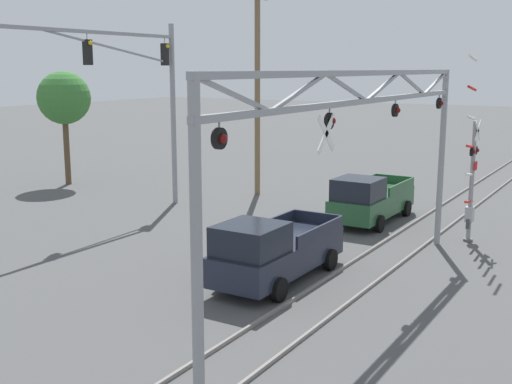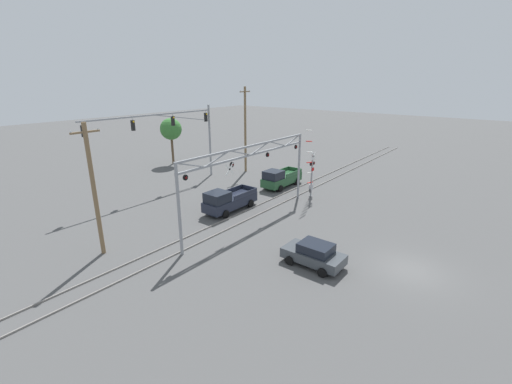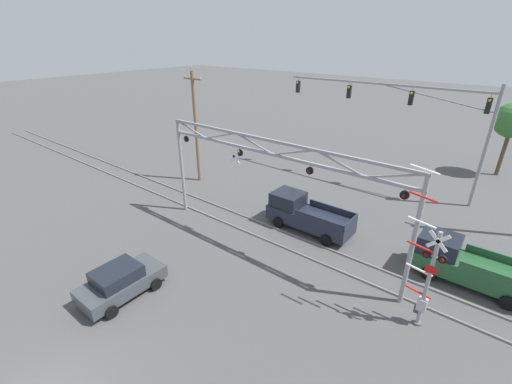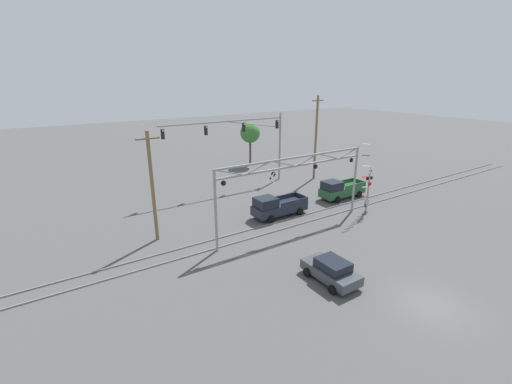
# 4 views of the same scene
# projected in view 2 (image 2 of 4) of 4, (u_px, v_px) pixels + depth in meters

# --- Properties ---
(ground_plane) EXTENTS (200.00, 200.00, 0.00)m
(ground_plane) POSITION_uv_depth(u_px,v_px,m) (410.00, 270.00, 21.07)
(ground_plane) COLOR #4C4C4C
(rail_track_near) EXTENTS (80.00, 0.08, 0.10)m
(rail_track_near) POSITION_uv_depth(u_px,v_px,m) (248.00, 219.00, 28.65)
(rail_track_near) COLOR gray
(rail_track_near) RESTS_ON ground_plane
(rail_track_far) EXTENTS (80.00, 0.08, 0.10)m
(rail_track_far) POSITION_uv_depth(u_px,v_px,m) (236.00, 215.00, 29.49)
(rail_track_far) COLOR gray
(rail_track_far) RESTS_ON ground_plane
(crossing_gantry) EXTENTS (14.91, 0.26, 6.35)m
(crossing_gantry) POSITION_uv_depth(u_px,v_px,m) (251.00, 166.00, 27.00)
(crossing_gantry) COLOR gray
(crossing_gantry) RESTS_ON ground_plane
(crossing_signal_mast) EXTENTS (1.96, 0.35, 6.87)m
(crossing_signal_mast) POSITION_uv_depth(u_px,v_px,m) (311.00, 174.00, 33.35)
(crossing_signal_mast) COLOR gray
(crossing_signal_mast) RESTS_ON ground_plane
(traffic_signal_span) EXTENTS (15.38, 0.39, 8.41)m
(traffic_signal_span) POSITION_uv_depth(u_px,v_px,m) (181.00, 129.00, 37.09)
(traffic_signal_span) COLOR gray
(traffic_signal_span) RESTS_ON ground_plane
(pickup_truck_lead) EXTENTS (5.40, 2.14, 2.07)m
(pickup_truck_lead) POSITION_uv_depth(u_px,v_px,m) (228.00, 201.00, 30.30)
(pickup_truck_lead) COLOR #1E2333
(pickup_truck_lead) RESTS_ON ground_plane
(pickup_truck_following) EXTENTS (5.33, 2.14, 2.07)m
(pickup_truck_following) POSITION_uv_depth(u_px,v_px,m) (280.00, 178.00, 37.09)
(pickup_truck_following) COLOR #23512D
(pickup_truck_following) RESTS_ON ground_plane
(sedan_waiting) EXTENTS (2.10, 3.85, 1.51)m
(sedan_waiting) POSITION_uv_depth(u_px,v_px,m) (314.00, 254.00, 21.48)
(sedan_waiting) COLOR #3D4247
(sedan_waiting) RESTS_ON ground_plane
(utility_pole_left) EXTENTS (1.80, 0.28, 8.77)m
(utility_pole_left) POSITION_uv_depth(u_px,v_px,m) (94.00, 189.00, 21.78)
(utility_pole_left) COLOR brown
(utility_pole_left) RESTS_ON ground_plane
(utility_pole_right) EXTENTS (1.80, 0.28, 10.40)m
(utility_pole_right) POSITION_uv_depth(u_px,v_px,m) (245.00, 129.00, 42.07)
(utility_pole_right) COLOR brown
(utility_pole_right) RESTS_ON ground_plane
(background_tree_beyond_span) EXTENTS (2.90, 2.90, 6.26)m
(background_tree_beyond_span) POSITION_uv_depth(u_px,v_px,m) (171.00, 129.00, 46.19)
(background_tree_beyond_span) COLOR brown
(background_tree_beyond_span) RESTS_ON ground_plane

